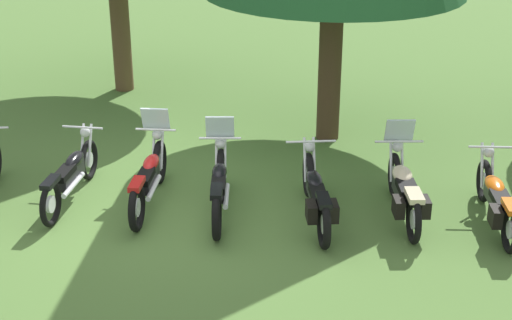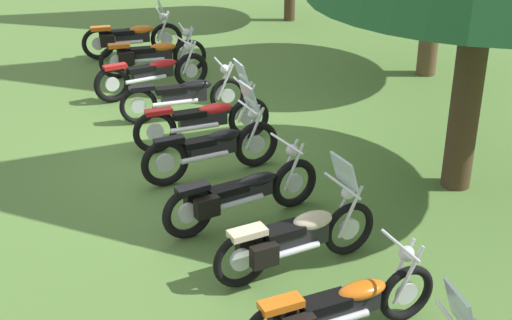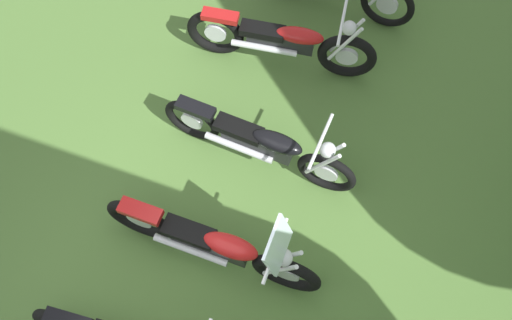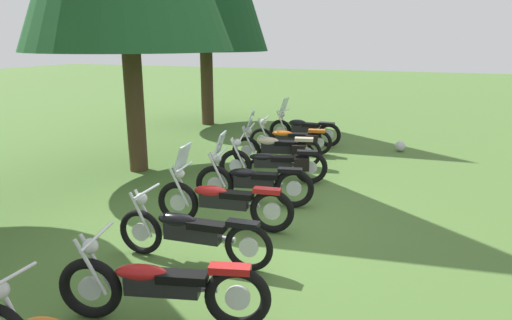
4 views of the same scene
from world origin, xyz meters
name	(u,v)px [view 3 (image 3 of 4)]	position (x,y,z in m)	size (l,w,h in m)	color
ground_plane	(184,306)	(0.00, 0.00, 0.00)	(80.00, 80.00, 0.00)	#4C7033
motorcycle_2	(282,41)	(-3.23, -0.44, 0.44)	(0.89, 2.33, 1.02)	black
motorcycle_3	(260,143)	(-1.86, -0.06, 0.44)	(0.68, 2.32, 0.99)	black
motorcycle_4	(214,244)	(-0.61, 0.06, 0.47)	(0.65, 2.35, 1.37)	black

